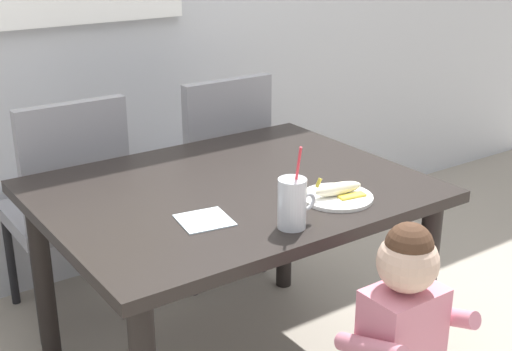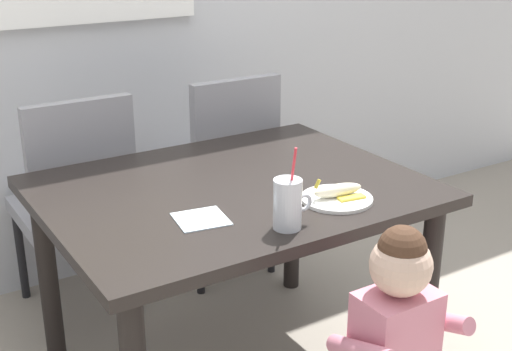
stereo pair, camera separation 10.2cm
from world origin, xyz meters
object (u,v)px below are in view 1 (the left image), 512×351
Objects in this scene: dining_chair_right at (215,166)px; snack_plate at (337,197)px; dining_table at (232,213)px; toddler_standing at (403,326)px; peeled_banana at (339,189)px; paper_napkin at (204,220)px; milk_cup at (292,206)px; dining_chair_left at (69,199)px.

dining_chair_right is 4.17× the size of snack_plate.
toddler_standing is at bearing -81.11° from dining_table.
dining_table is at bearing 127.72° from peeled_banana.
toddler_standing is (0.11, -0.70, -0.12)m from dining_table.
toddler_standing is 0.64m from paper_napkin.
toddler_standing is 0.48m from snack_plate.
paper_napkin is at bearing 167.33° from snack_plate.
toddler_standing is 3.33× the size of milk_cup.
dining_chair_right reaches higher than peeled_banana.
dining_chair_left is at bearing 107.64° from toddler_standing.
dining_chair_left is at bearing 105.56° from milk_cup.
toddler_standing reaches higher than peeled_banana.
dining_table is at bearing 98.89° from toddler_standing.
dining_chair_left is 1.14m from snack_plate.
snack_plate is at bearing 19.06° from milk_cup.
dining_chair_left is 6.40× the size of paper_napkin.
milk_cup is 1.68× the size of paper_napkin.
dining_table is at bearing 84.78° from milk_cup.
milk_cup is (-0.38, -1.06, 0.27)m from dining_chair_right.
toddler_standing is at bearing -105.48° from peeled_banana.
dining_chair_left is (-0.33, 0.68, -0.10)m from dining_table.
paper_napkin is at bearing 135.35° from milk_cup.
dining_table is 1.30× the size of dining_chair_left.
dining_chair_right is (0.68, -0.00, 0.00)m from dining_chair_left.
dining_chair_left reaches higher than dining_table.
paper_napkin is (-0.57, -0.87, 0.20)m from dining_chair_right.
milk_cup reaches higher than dining_table.
milk_cup is at bearing -44.65° from paper_napkin.
peeled_banana is 1.16× the size of paper_napkin.
dining_chair_left is 1.14m from peeled_banana.
snack_plate is (0.22, -0.29, 0.11)m from dining_table.
dining_table is 0.31m from paper_napkin.
dining_chair_right is 1.16m from milk_cup.
snack_plate reaches higher than dining_table.
dining_chair_left is at bearing 119.23° from snack_plate.
milk_cup is at bearing 114.11° from toddler_standing.
dining_table is at bearing 41.29° from paper_napkin.
dining_chair_right is at bearing 80.12° from toddler_standing.
paper_napkin is (0.11, -0.88, 0.20)m from dining_chair_left.
paper_napkin is (-0.45, 0.10, -0.03)m from peeled_banana.
dining_chair_right is 1.00m from peeled_banana.
toddler_standing is at bearing -104.47° from snack_plate.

